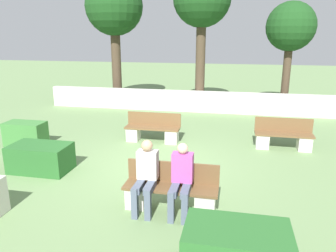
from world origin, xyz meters
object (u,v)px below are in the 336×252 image
(person_seated_woman, at_px, (146,173))
(tree_center_left, at_px, (202,1))
(bench_front, at_px, (171,192))
(bench_left_side, at_px, (283,138))
(bench_right_side, at_px, (153,131))
(tree_leftmost, at_px, (114,8))
(tree_center_right, at_px, (291,28))
(person_seated_man, at_px, (181,177))

(person_seated_woman, distance_m, tree_center_left, 9.41)
(bench_front, xyz_separation_m, person_seated_woman, (-0.44, -0.14, 0.41))
(bench_left_side, relative_size, bench_right_side, 0.96)
(bench_right_side, bearing_deg, tree_leftmost, 128.46)
(bench_left_side, height_order, tree_center_left, tree_center_left)
(person_seated_woman, bearing_deg, bench_left_side, 54.28)
(bench_right_side, distance_m, tree_center_right, 7.55)
(person_seated_woman, height_order, tree_center_left, tree_center_left)
(bench_front, height_order, tree_center_right, tree_center_right)
(person_seated_man, height_order, tree_leftmost, tree_leftmost)
(bench_right_side, relative_size, person_seated_man, 1.27)
(bench_front, relative_size, person_seated_man, 1.33)
(tree_leftmost, xyz_separation_m, tree_center_left, (4.01, -0.76, 0.19))
(person_seated_woman, xyz_separation_m, tree_leftmost, (-3.99, 9.40, 3.55))
(tree_center_left, distance_m, tree_center_right, 3.77)
(bench_left_side, bearing_deg, person_seated_man, -111.91)
(bench_left_side, bearing_deg, tree_center_right, 90.09)
(bench_left_side, distance_m, person_seated_man, 4.72)
(bench_right_side, height_order, person_seated_man, person_seated_man)
(tree_leftmost, bearing_deg, bench_left_side, -37.39)
(tree_leftmost, relative_size, tree_center_right, 1.27)
(tree_leftmost, height_order, tree_center_right, tree_leftmost)
(bench_left_side, relative_size, person_seated_woman, 1.20)
(bench_front, distance_m, bench_right_side, 4.08)
(person_seated_man, relative_size, tree_center_right, 0.30)
(bench_left_side, distance_m, person_seated_woman, 5.07)
(bench_left_side, relative_size, tree_center_left, 0.28)
(bench_right_side, bearing_deg, person_seated_man, -60.22)
(tree_center_right, bearing_deg, tree_center_left, -170.73)
(person_seated_woman, height_order, tree_leftmost, tree_leftmost)
(person_seated_man, distance_m, person_seated_woman, 0.66)
(bench_left_side, bearing_deg, person_seated_woman, -118.43)
(bench_front, distance_m, person_seated_woman, 0.62)
(bench_left_side, height_order, tree_center_right, tree_center_right)
(bench_left_side, relative_size, tree_center_right, 0.36)
(bench_right_side, bearing_deg, tree_center_left, 87.46)
(person_seated_man, height_order, tree_center_left, tree_center_left)
(person_seated_man, bearing_deg, tree_center_left, 94.16)
(tree_center_left, bearing_deg, bench_left_side, -57.22)
(person_seated_woman, bearing_deg, bench_right_side, 102.56)
(person_seated_woman, distance_m, tree_center_right, 10.25)
(bench_front, distance_m, tree_leftmost, 11.01)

